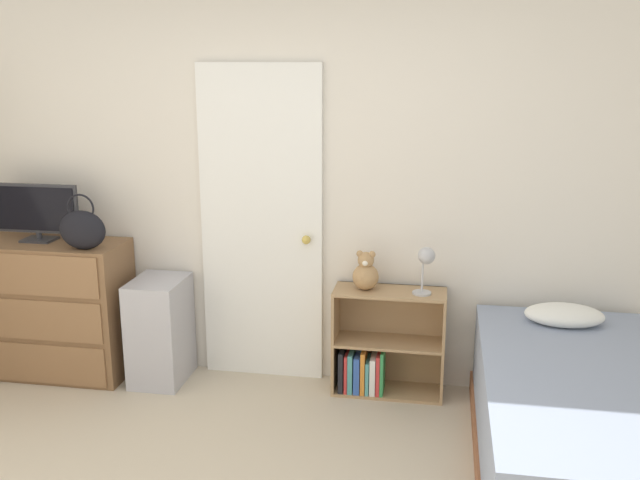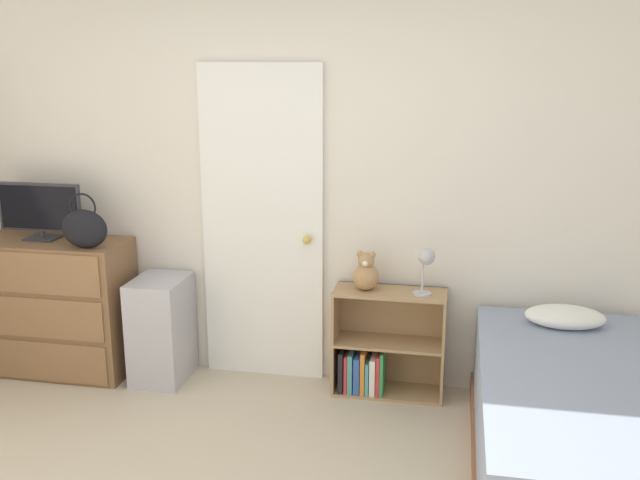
% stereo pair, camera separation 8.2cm
% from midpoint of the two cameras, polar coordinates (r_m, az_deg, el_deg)
% --- Properties ---
extents(wall_back, '(10.00, 0.06, 2.55)m').
position_cam_midpoint_polar(wall_back, '(4.50, -1.78, 4.34)').
color(wall_back, silver).
rests_on(wall_back, ground_plane).
extents(door_closed, '(0.79, 0.09, 2.03)m').
position_cam_midpoint_polar(door_closed, '(4.56, -5.21, 1.12)').
color(door_closed, white).
rests_on(door_closed, ground_plane).
extents(dresser, '(1.05, 0.45, 0.90)m').
position_cam_midpoint_polar(dresser, '(5.08, -21.31, -5.10)').
color(dresser, brown).
rests_on(dresser, ground_plane).
extents(tv, '(0.58, 0.16, 0.37)m').
position_cam_midpoint_polar(tv, '(4.95, -22.18, 2.15)').
color(tv, '#2D2D33').
rests_on(tv, dresser).
extents(handbag, '(0.30, 0.13, 0.35)m').
position_cam_midpoint_polar(handbag, '(4.65, -18.96, 0.82)').
color(handbag, black).
rests_on(handbag, dresser).
extents(storage_bin, '(0.32, 0.42, 0.69)m').
position_cam_midpoint_polar(storage_bin, '(4.78, -13.15, -7.05)').
color(storage_bin, '#ADADB7').
rests_on(storage_bin, ground_plane).
extents(bookshelf, '(0.69, 0.27, 0.68)m').
position_cam_midpoint_polar(bookshelf, '(4.54, 4.20, -8.89)').
color(bookshelf, tan).
rests_on(bookshelf, ground_plane).
extents(teddy_bear, '(0.16, 0.16, 0.25)m').
position_cam_midpoint_polar(teddy_bear, '(4.37, 3.13, -2.65)').
color(teddy_bear, tan).
rests_on(teddy_bear, bookshelf).
extents(desk_lamp, '(0.13, 0.13, 0.30)m').
position_cam_midpoint_polar(desk_lamp, '(4.28, 7.92, -1.66)').
color(desk_lamp, '#B2B2B7').
rests_on(desk_lamp, bookshelf).
extents(bed, '(0.99, 1.92, 0.69)m').
position_cam_midpoint_polar(bed, '(3.84, 19.48, -13.95)').
color(bed, brown).
rests_on(bed, ground_plane).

